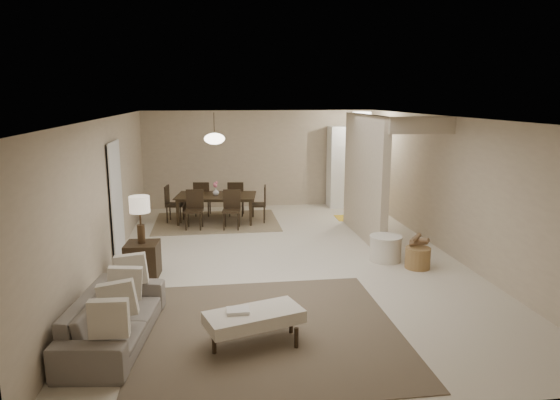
{
  "coord_description": "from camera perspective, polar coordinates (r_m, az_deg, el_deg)",
  "views": [
    {
      "loc": [
        -1.27,
        -8.39,
        2.84
      ],
      "look_at": [
        -0.08,
        0.16,
        1.05
      ],
      "focal_mm": 32.0,
      "sensor_mm": 36.0,
      "label": 1
    }
  ],
  "objects": [
    {
      "name": "floor",
      "position": [
        8.95,
        0.66,
        -6.79
      ],
      "size": [
        9.0,
        9.0,
        0.0
      ],
      "primitive_type": "plane",
      "color": "beige",
      "rests_on": "ground"
    },
    {
      "name": "ceiling",
      "position": [
        8.49,
        0.7,
        9.42
      ],
      "size": [
        9.0,
        9.0,
        0.0
      ],
      "primitive_type": "plane",
      "rotation": [
        3.14,
        0.0,
        0.0
      ],
      "color": "white",
      "rests_on": "back_wall"
    },
    {
      "name": "back_wall",
      "position": [
        13.05,
        -2.27,
        4.71
      ],
      "size": [
        6.0,
        0.0,
        6.0
      ],
      "primitive_type": "plane",
      "rotation": [
        1.57,
        0.0,
        0.0
      ],
      "color": "tan",
      "rests_on": "floor"
    },
    {
      "name": "left_wall",
      "position": [
        8.71,
        -19.23,
        0.54
      ],
      "size": [
        0.0,
        9.0,
        9.0
      ],
      "primitive_type": "plane",
      "rotation": [
        1.57,
        0.0,
        1.57
      ],
      "color": "tan",
      "rests_on": "floor"
    },
    {
      "name": "right_wall",
      "position": [
        9.55,
        18.79,
        1.5
      ],
      "size": [
        0.0,
        9.0,
        9.0
      ],
      "primitive_type": "plane",
      "rotation": [
        1.57,
        0.0,
        -1.57
      ],
      "color": "tan",
      "rests_on": "floor"
    },
    {
      "name": "partition",
      "position": [
        10.24,
        9.65,
        2.62
      ],
      "size": [
        0.15,
        2.5,
        2.5
      ],
      "primitive_type": "cube",
      "color": "tan",
      "rests_on": "floor"
    },
    {
      "name": "doorway",
      "position": [
        9.33,
        -18.25,
        -0.13
      ],
      "size": [
        0.04,
        0.9,
        2.04
      ],
      "primitive_type": "cube",
      "color": "black",
      "rests_on": "floor"
    },
    {
      "name": "pantry_cabinet",
      "position": [
        13.17,
        8.14,
        3.79
      ],
      "size": [
        1.2,
        0.55,
        2.1
      ],
      "primitive_type": "cube",
      "color": "white",
      "rests_on": "floor"
    },
    {
      "name": "flush_light",
      "position": [
        12.13,
        9.34,
        9.77
      ],
      "size": [
        0.44,
        0.44,
        0.05
      ],
      "primitive_type": "cylinder",
      "color": "white",
      "rests_on": "ceiling"
    },
    {
      "name": "living_rug",
      "position": [
        6.38,
        -1.34,
        -14.64
      ],
      "size": [
        3.2,
        3.2,
        0.01
      ],
      "primitive_type": "cube",
      "color": "brown",
      "rests_on": "floor"
    },
    {
      "name": "sofa",
      "position": [
        6.34,
        -18.39,
        -12.63
      ],
      "size": [
        2.06,
        1.02,
        0.58
      ],
      "primitive_type": "imported",
      "rotation": [
        0.0,
        0.0,
        1.45
      ],
      "color": "slate",
      "rests_on": "floor"
    },
    {
      "name": "ottoman_bench",
      "position": [
        5.96,
        -2.98,
        -13.3
      ],
      "size": [
        1.22,
        0.83,
        0.4
      ],
      "rotation": [
        0.0,
        0.0,
        0.31
      ],
      "color": "silver",
      "rests_on": "living_rug"
    },
    {
      "name": "side_table",
      "position": [
        8.33,
        -15.42,
        -6.61
      ],
      "size": [
        0.55,
        0.55,
        0.56
      ],
      "primitive_type": "cube",
      "rotation": [
        0.0,
        0.0,
        -0.07
      ],
      "color": "black",
      "rests_on": "floor"
    },
    {
      "name": "table_lamp",
      "position": [
        8.11,
        -15.74,
        -0.95
      ],
      "size": [
        0.32,
        0.32,
        0.76
      ],
      "color": "#412E1C",
      "rests_on": "side_table"
    },
    {
      "name": "round_pouf",
      "position": [
        9.02,
        11.96,
        -5.43
      ],
      "size": [
        0.57,
        0.57,
        0.44
      ],
      "primitive_type": "cylinder",
      "color": "silver",
      "rests_on": "floor"
    },
    {
      "name": "wicker_basket",
      "position": [
        8.77,
        15.46,
        -6.39
      ],
      "size": [
        0.43,
        0.43,
        0.36
      ],
      "primitive_type": "cylinder",
      "rotation": [
        0.0,
        0.0,
        0.01
      ],
      "color": "brown",
      "rests_on": "floor"
    },
    {
      "name": "dining_rug",
      "position": [
        11.63,
        -7.25,
        -2.48
      ],
      "size": [
        2.8,
        2.1,
        0.01
      ],
      "primitive_type": "cube",
      "color": "#766449",
      "rests_on": "floor"
    },
    {
      "name": "dining_table",
      "position": [
        11.56,
        -7.29,
        -0.99
      ],
      "size": [
        1.92,
        1.24,
        0.63
      ],
      "primitive_type": "imported",
      "rotation": [
        0.0,
        0.0,
        -0.14
      ],
      "color": "black",
      "rests_on": "dining_rug"
    },
    {
      "name": "dining_chairs",
      "position": [
        11.54,
        -7.3,
        -0.46
      ],
      "size": [
        2.31,
        1.8,
        0.85
      ],
      "color": "black",
      "rests_on": "dining_rug"
    },
    {
      "name": "vase",
      "position": [
        11.48,
        -7.34,
        0.93
      ],
      "size": [
        0.19,
        0.19,
        0.15
      ],
      "primitive_type": "imported",
      "rotation": [
        0.0,
        0.0,
        0.37
      ],
      "color": "white",
      "rests_on": "dining_table"
    },
    {
      "name": "yellow_mat",
      "position": [
        12.06,
        8.7,
        -2.01
      ],
      "size": [
        0.98,
        0.62,
        0.01
      ],
      "primitive_type": "cube",
      "rotation": [
        0.0,
        0.0,
        -0.03
      ],
      "color": "yellow",
      "rests_on": "floor"
    },
    {
      "name": "pendant_light",
      "position": [
        11.32,
        -7.5,
        6.96
      ],
      "size": [
        0.46,
        0.46,
        0.71
      ],
      "color": "#412E1C",
      "rests_on": "ceiling"
    }
  ]
}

